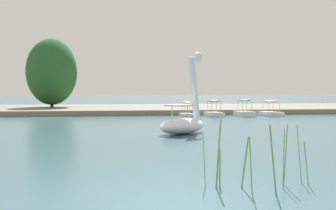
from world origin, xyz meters
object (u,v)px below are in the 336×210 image
(pedal_boat_red, at_px, (214,111))
(tree_willow_overhanging, at_px, (52,72))
(swan_boat, at_px, (184,119))
(pedal_boat_yellow, at_px, (187,112))
(pedal_boat_pink, at_px, (271,111))
(pedal_boat_teal, at_px, (245,111))

(pedal_boat_red, distance_m, tree_willow_overhanging, 19.27)
(swan_boat, relative_size, pedal_boat_yellow, 2.25)
(swan_boat, height_order, tree_willow_overhanging, tree_willow_overhanging)
(pedal_boat_pink, bearing_deg, pedal_boat_red, 178.54)
(pedal_boat_yellow, bearing_deg, pedal_boat_teal, -4.44)
(pedal_boat_yellow, distance_m, pedal_boat_red, 2.37)
(pedal_boat_red, height_order, pedal_boat_pink, pedal_boat_red)
(swan_boat, distance_m, tree_willow_overhanging, 26.36)
(pedal_boat_teal, distance_m, tree_willow_overhanging, 21.60)
(pedal_boat_teal, bearing_deg, pedal_boat_red, 173.54)
(swan_boat, bearing_deg, pedal_boat_pink, 51.43)
(pedal_boat_yellow, distance_m, tree_willow_overhanging, 17.39)
(pedal_boat_red, relative_size, pedal_boat_teal, 0.92)
(pedal_boat_yellow, height_order, pedal_boat_red, pedal_boat_red)
(swan_boat, bearing_deg, pedal_boat_teal, 58.47)
(swan_boat, height_order, pedal_boat_yellow, swan_boat)
(pedal_boat_pink, bearing_deg, pedal_boat_yellow, 178.33)
(swan_boat, relative_size, pedal_boat_teal, 1.80)
(pedal_boat_red, distance_m, pedal_boat_teal, 2.68)
(pedal_boat_yellow, relative_size, pedal_boat_pink, 0.76)
(pedal_boat_teal, relative_size, pedal_boat_pink, 0.95)
(pedal_boat_teal, bearing_deg, swan_boat, -121.53)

